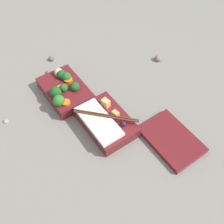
# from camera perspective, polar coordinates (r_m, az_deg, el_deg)

# --- Properties ---
(ground_plane) EXTENTS (3.00, 3.00, 0.00)m
(ground_plane) POSITION_cam_1_polar(r_m,az_deg,el_deg) (0.87, -5.43, 0.57)
(ground_plane) COLOR slate
(bento_tray_vegetable) EXTENTS (0.19, 0.13, 0.07)m
(bento_tray_vegetable) POSITION_cam_1_polar(r_m,az_deg,el_deg) (0.91, -10.31, 4.80)
(bento_tray_vegetable) COLOR maroon
(bento_tray_vegetable) RESTS_ON ground_plane
(bento_tray_rice) EXTENTS (0.19, 0.15, 0.06)m
(bento_tray_rice) POSITION_cam_1_polar(r_m,az_deg,el_deg) (0.81, -1.47, -2.11)
(bento_tray_rice) COLOR maroon
(bento_tray_rice) RESTS_ON ground_plane
(bento_lid) EXTENTS (0.18, 0.13, 0.02)m
(bento_lid) POSITION_cam_1_polar(r_m,az_deg,el_deg) (0.81, 12.76, -5.83)
(bento_lid) COLOR maroon
(bento_lid) RESTS_ON ground_plane
(pebble_0) EXTENTS (0.02, 0.02, 0.02)m
(pebble_0) POSITION_cam_1_polar(r_m,az_deg,el_deg) (1.01, -13.82, 8.44)
(pebble_0) COLOR #595651
(pebble_0) RESTS_ON ground_plane
(pebble_1) EXTENTS (0.03, 0.03, 0.03)m
(pebble_1) POSITION_cam_1_polar(r_m,az_deg,el_deg) (1.05, 9.94, 11.35)
(pebble_1) COLOR #7A6B5B
(pebble_1) RESTS_ON ground_plane
(pebble_2) EXTENTS (0.02, 0.02, 0.02)m
(pebble_2) POSITION_cam_1_polar(r_m,az_deg,el_deg) (0.90, -22.17, -1.80)
(pebble_2) COLOR gray
(pebble_2) RESTS_ON ground_plane
(pebble_3) EXTENTS (0.02, 0.02, 0.02)m
(pebble_3) POSITION_cam_1_polar(r_m,az_deg,el_deg) (1.06, -13.10, 11.17)
(pebble_3) COLOR #595651
(pebble_3) RESTS_ON ground_plane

